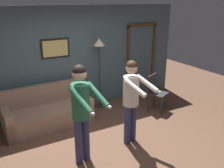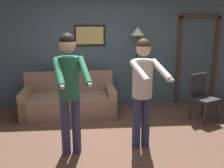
{
  "view_description": "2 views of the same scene",
  "coord_description": "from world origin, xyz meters",
  "px_view_note": "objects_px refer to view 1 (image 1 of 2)",
  "views": [
    {
      "loc": [
        -2.01,
        -3.63,
        2.75
      ],
      "look_at": [
        0.1,
        0.1,
        1.27
      ],
      "focal_mm": 40.0,
      "sensor_mm": 36.0,
      "label": 1
    },
    {
      "loc": [
        -0.3,
        -3.55,
        1.91
      ],
      "look_at": [
        0.01,
        0.06,
        1.01
      ],
      "focal_mm": 40.0,
      "sensor_mm": 36.0,
      "label": 2
    }
  ],
  "objects_px": {
    "couch": "(48,113)",
    "dining_chair_distant": "(155,90)",
    "person_standing_right": "(132,95)",
    "torchiere_lamp": "(99,52)",
    "person_standing_left": "(81,106)"
  },
  "relations": [
    {
      "from": "couch",
      "to": "dining_chair_distant",
      "type": "xyz_separation_m",
      "value": [
        2.62,
        -0.55,
        0.25
      ]
    },
    {
      "from": "couch",
      "to": "person_standing_right",
      "type": "relative_size",
      "value": 1.15
    },
    {
      "from": "torchiere_lamp",
      "to": "person_standing_right",
      "type": "height_order",
      "value": "torchiere_lamp"
    },
    {
      "from": "torchiere_lamp",
      "to": "dining_chair_distant",
      "type": "distance_m",
      "value": 1.72
    },
    {
      "from": "torchiere_lamp",
      "to": "person_standing_right",
      "type": "bearing_deg",
      "value": -97.86
    },
    {
      "from": "torchiere_lamp",
      "to": "person_standing_left",
      "type": "relative_size",
      "value": 1.03
    },
    {
      "from": "torchiere_lamp",
      "to": "person_standing_left",
      "type": "distance_m",
      "value": 2.43
    },
    {
      "from": "person_standing_left",
      "to": "person_standing_right",
      "type": "distance_m",
      "value": 1.08
    },
    {
      "from": "couch",
      "to": "person_standing_right",
      "type": "xyz_separation_m",
      "value": [
        1.23,
        -1.54,
        0.74
      ]
    },
    {
      "from": "couch",
      "to": "torchiere_lamp",
      "type": "relative_size",
      "value": 1.07
    },
    {
      "from": "couch",
      "to": "torchiere_lamp",
      "type": "height_order",
      "value": "torchiere_lamp"
    },
    {
      "from": "torchiere_lamp",
      "to": "person_standing_left",
      "type": "height_order",
      "value": "torchiere_lamp"
    },
    {
      "from": "couch",
      "to": "person_standing_left",
      "type": "bearing_deg",
      "value": -84.54
    },
    {
      "from": "torchiere_lamp",
      "to": "person_standing_right",
      "type": "xyz_separation_m",
      "value": [
        -0.26,
        -1.87,
        -0.45
      ]
    },
    {
      "from": "dining_chair_distant",
      "to": "torchiere_lamp",
      "type": "bearing_deg",
      "value": 142.28
    }
  ]
}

